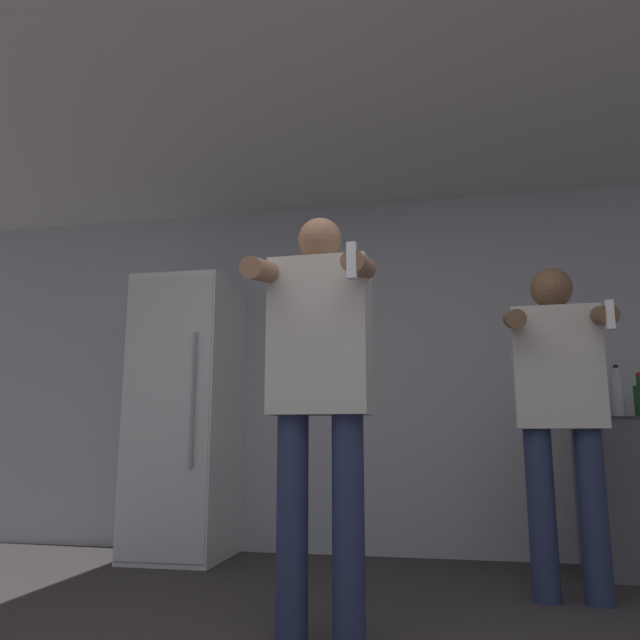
{
  "coord_description": "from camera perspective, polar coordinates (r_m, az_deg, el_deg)",
  "views": [
    {
      "loc": [
        0.45,
        -1.71,
        0.8
      ],
      "look_at": [
        -0.06,
        0.87,
        1.3
      ],
      "focal_mm": 35.0,
      "sensor_mm": 36.0,
      "label": 1
    }
  ],
  "objects": [
    {
      "name": "person_woman_foreground",
      "position": [
        2.64,
        -0.04,
        -5.64
      ],
      "size": [
        0.5,
        0.47,
        1.76
      ],
      "color": "navy",
      "rests_on": "ground_plane"
    },
    {
      "name": "wall_back",
      "position": [
        4.56,
        5.54,
        -4.7
      ],
      "size": [
        7.0,
        0.06,
        2.55
      ],
      "color": "#B2B7BC",
      "rests_on": "ground_plane"
    },
    {
      "name": "person_man_side",
      "position": [
        3.49,
        21.06,
        -6.85
      ],
      "size": [
        0.53,
        0.47,
        1.7
      ],
      "color": "navy",
      "rests_on": "ground_plane"
    },
    {
      "name": "bottle_green_wine",
      "position": [
        4.29,
        25.59,
        -6.18
      ],
      "size": [
        0.07,
        0.07,
        0.33
      ],
      "color": "silver",
      "rests_on": "counter"
    },
    {
      "name": "ceiling_slab",
      "position": [
        3.6,
        2.72,
        18.83
      ],
      "size": [
        7.0,
        3.29,
        0.05
      ],
      "color": "silver",
      "rests_on": "wall_back"
    },
    {
      "name": "refrigerator",
      "position": [
        4.51,
        -12.17,
        -8.52
      ],
      "size": [
        0.63,
        0.71,
        1.91
      ],
      "color": "white",
      "rests_on": "ground_plane"
    }
  ]
}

